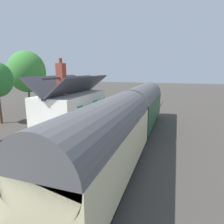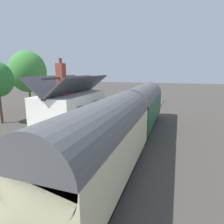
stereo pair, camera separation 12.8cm
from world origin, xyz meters
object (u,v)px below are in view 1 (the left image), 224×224
Objects in this scene: train at (131,118)px; planter_bench_right at (92,106)px; bench_by_lamp at (13,167)px; planter_bench_left at (123,110)px; bench_platform_end at (115,108)px; station_building at (72,109)px; tree_far_left at (27,72)px; station_sign_board at (55,139)px.

train is 22.88× the size of planter_bench_right.
bench_by_lamp is 14.95m from planter_bench_left.
planter_bench_right reaches higher than bench_platform_end.
planter_bench_left is at bearing -87.52° from planter_bench_right.
station_building is 0.88× the size of tree_far_left.
tree_far_left is (1.79, 10.79, 4.07)m from planter_bench_right.
planter_bench_left is (7.26, 2.53, -1.03)m from train.
planter_bench_left is (7.04, -2.58, -1.33)m from station_building.
bench_by_lamp is (-15.20, 0.08, 0.00)m from bench_platform_end.
train is at bearing -160.77° from planter_bench_left.
tree_far_left reaches higher than planter_bench_left.
station_building is at bearing 21.18° from station_sign_board.
train is 8.42m from bench_platform_end.
train reaches higher than bench_platform_end.
tree_far_left is at bearing 83.70° from planter_bench_left.
tree_far_left is at bearing 39.36° from bench_by_lamp.
bench_platform_end is (7.35, -1.51, -1.12)m from station_building.
station_building reaches higher than planter_bench_left.
tree_far_left is at bearing 54.44° from station_building.
train is at bearing -92.42° from station_building.
planter_bench_left is 15.42m from tree_far_left.
tree_far_left is (14.43, 14.36, 3.41)m from station_sign_board.
bench_by_lamp is 14.99m from planter_bench_right.
station_sign_board is (-5.76, -2.23, -0.40)m from station_building.
bench_platform_end is 1.53× the size of planter_bench_right.
station_building is 8.06m from bench_by_lamp.
tree_far_left reaches higher than planter_bench_right.
bench_by_lamp is 21.77m from tree_far_left.
station_sign_board is (-12.81, 0.35, 0.92)m from planter_bench_left.
bench_by_lamp is 1.38× the size of planter_bench_left.
tree_far_left is at bearing 44.85° from station_sign_board.
planter_bench_right is (6.87, 1.33, -1.06)m from station_building.
station_building is at bearing -169.05° from planter_bench_right.
station_building is at bearing -125.56° from tree_far_left.
train is 14.89× the size of bench_by_lamp.
station_sign_board is at bearing 152.51° from train.
tree_far_left reaches higher than station_building.
train is 20.56× the size of planter_bench_left.
planter_bench_right is 0.90× the size of planter_bench_left.
station_sign_board reaches higher than planter_bench_left.
bench_by_lamp is at bearing -169.68° from station_building.
station_building is (0.22, 5.12, 0.29)m from train.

